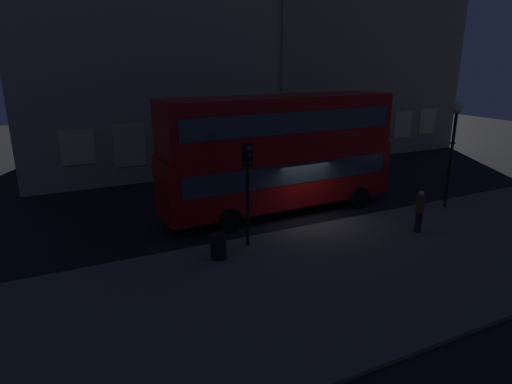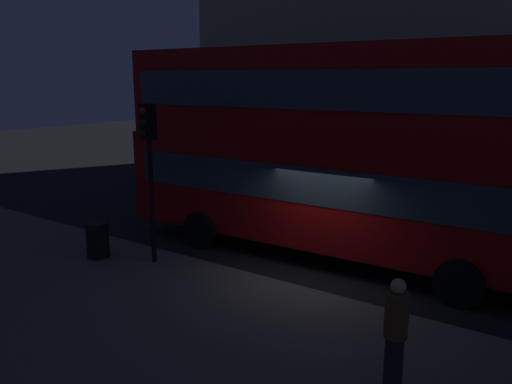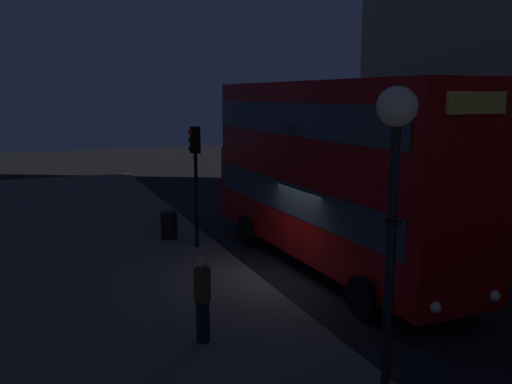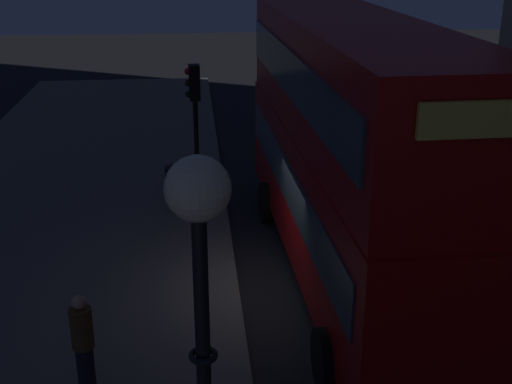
{
  "view_description": "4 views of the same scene",
  "coord_description": "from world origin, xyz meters",
  "views": [
    {
      "loc": [
        -10.34,
        -15.81,
        6.95
      ],
      "look_at": [
        -2.05,
        0.97,
        1.3
      ],
      "focal_mm": 30.83,
      "sensor_mm": 36.0,
      "label": 1
    },
    {
      "loc": [
        5.36,
        -10.25,
        4.65
      ],
      "look_at": [
        -1.76,
        -0.0,
        1.86
      ],
      "focal_mm": 35.69,
      "sensor_mm": 36.0,
      "label": 2
    },
    {
      "loc": [
        13.37,
        -6.54,
        5.07
      ],
      "look_at": [
        -2.57,
        -0.07,
        2.03
      ],
      "focal_mm": 38.81,
      "sensor_mm": 36.0,
      "label": 3
    },
    {
      "loc": [
        12.15,
        -1.76,
        6.9
      ],
      "look_at": [
        -1.49,
        -0.44,
        1.65
      ],
      "focal_mm": 46.93,
      "sensor_mm": 36.0,
      "label": 4
    }
  ],
  "objects": [
    {
      "name": "pedestrian",
      "position": [
        3.17,
        -3.56,
        1.03
      ],
      "size": [
        0.35,
        0.35,
        1.76
      ],
      "rotation": [
        0.0,
        0.0,
        0.07
      ],
      "color": "black",
      "rests_on": "sidewalk_slab"
    },
    {
      "name": "litter_bin",
      "position": [
        -5.16,
        -2.29,
        0.58
      ],
      "size": [
        0.58,
        0.58,
        0.92
      ],
      "primitive_type": "cylinder",
      "color": "black",
      "rests_on": "sidewalk_slab"
    },
    {
      "name": "traffic_light_near_kerb",
      "position": [
        -3.72,
        -1.72,
        2.96
      ],
      "size": [
        0.33,
        0.37,
        3.95
      ],
      "rotation": [
        0.0,
        0.0,
        0.06
      ],
      "color": "black",
      "rests_on": "sidewalk_slab"
    },
    {
      "name": "double_decker_bus",
      "position": [
        -0.64,
        1.39,
        3.02
      ],
      "size": [
        11.37,
        3.03,
        5.43
      ],
      "rotation": [
        0.0,
        0.0,
        0.03
      ],
      "color": "#9E0C0C",
      "rests_on": "ground"
    },
    {
      "name": "ground_plane",
      "position": [
        0.0,
        0.0,
        0.0
      ],
      "size": [
        80.0,
        80.0,
        0.0
      ],
      "primitive_type": "plane",
      "color": "black"
    },
    {
      "name": "street_lamp",
      "position": [
        6.83,
        -1.74,
        4.11
      ],
      "size": [
        0.58,
        0.58,
        5.08
      ],
      "color": "black",
      "rests_on": "sidewalk_slab"
    },
    {
      "name": "sidewalk_slab",
      "position": [
        0.0,
        -5.14,
        0.06
      ],
      "size": [
        44.0,
        8.4,
        0.12
      ],
      "primitive_type": "cube",
      "color": "#5B564F",
      "rests_on": "ground"
    }
  ]
}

